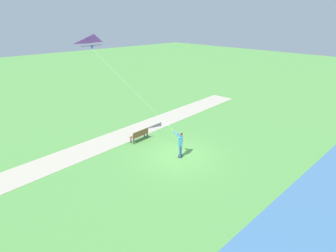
{
  "coord_description": "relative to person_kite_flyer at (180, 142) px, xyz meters",
  "views": [
    {
      "loc": [
        -11.24,
        11.59,
        8.61
      ],
      "look_at": [
        -0.12,
        1.0,
        2.44
      ],
      "focal_mm": 29.3,
      "sensor_mm": 36.0,
      "label": 1
    }
  ],
  "objects": [
    {
      "name": "ground_plane",
      "position": [
        0.22,
        -0.01,
        -1.05
      ],
      "size": [
        120.0,
        120.0,
        0.0
      ],
      "primitive_type": "plane",
      "color": "#569947"
    },
    {
      "name": "person_kite_flyer",
      "position": [
        0.0,
        0.0,
        0.0
      ],
      "size": [
        0.61,
        0.56,
        1.83
      ],
      "color": "#232328",
      "rests_on": "ground"
    },
    {
      "name": "walkway_path",
      "position": [
        5.33,
        1.99,
        -1.04
      ],
      "size": [
        4.96,
        32.09,
        0.02
      ],
      "primitive_type": "cube",
      "rotation": [
        0.0,
        0.0,
        0.08
      ],
      "color": "#B7AD99",
      "rests_on": "ground"
    },
    {
      "name": "park_bench_near_walkway",
      "position": [
        3.79,
        0.37,
        -0.54
      ],
      "size": [
        0.56,
        1.53,
        0.88
      ],
      "color": "brown",
      "rests_on": "ground"
    },
    {
      "name": "flying_kite",
      "position": [
        3.95,
        3.22,
        6.11
      ],
      "size": [
        4.07,
        3.81,
        5.8
      ],
      "color": "purple"
    }
  ]
}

